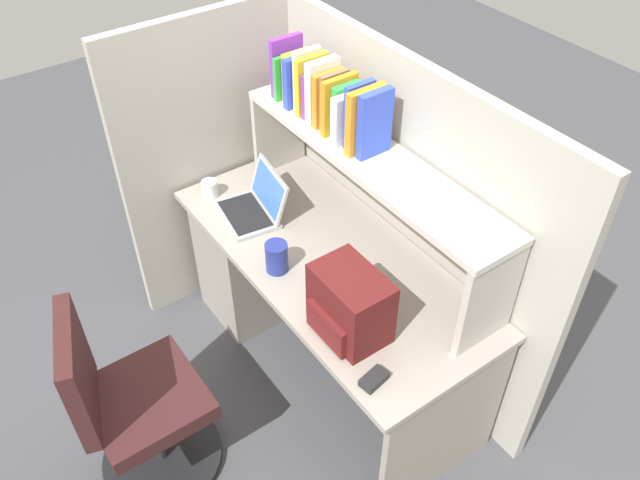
{
  "coord_description": "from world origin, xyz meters",
  "views": [
    {
      "loc": [
        1.65,
        -1.22,
        2.66
      ],
      "look_at": [
        0.0,
        -0.05,
        0.85
      ],
      "focal_mm": 36.52,
      "sensor_mm": 36.0,
      "label": 1
    }
  ],
  "objects": [
    {
      "name": "cubicle_partition_rear",
      "position": [
        0.0,
        0.38,
        0.78
      ],
      "size": [
        1.84,
        0.05,
        1.55
      ],
      "primitive_type": "cube",
      "color": "#B2ADA0",
      "rests_on": "ground_plane"
    },
    {
      "name": "computer_mouse",
      "position": [
        0.62,
        -0.26,
        0.75
      ],
      "size": [
        0.08,
        0.11,
        0.03
      ],
      "primitive_type": "cube",
      "rotation": [
        0.0,
        0.0,
        0.18
      ],
      "color": "#262628",
      "rests_on": "desk"
    },
    {
      "name": "laptop",
      "position": [
        -0.43,
        -0.11,
        0.78
      ],
      "size": [
        0.35,
        0.31,
        0.22
      ],
      "color": "#B7BABF",
      "rests_on": "desk"
    },
    {
      "name": "backpack",
      "position": [
        0.37,
        -0.18,
        0.87
      ],
      "size": [
        0.3,
        0.23,
        0.28
      ],
      "color": "#591919",
      "rests_on": "desk"
    },
    {
      "name": "cubicle_partition_left",
      "position": [
        -0.85,
        -0.05,
        0.78
      ],
      "size": [
        0.05,
        1.06,
        1.55
      ],
      "primitive_type": "cube",
      "color": "#B2ADA0",
      "rests_on": "ground_plane"
    },
    {
      "name": "overhead_hutch",
      "position": [
        0.0,
        0.2,
        1.08
      ],
      "size": [
        1.44,
        0.28,
        0.45
      ],
      "color": "#BCB7AC",
      "rests_on": "desk"
    },
    {
      "name": "reference_books_on_shelf",
      "position": [
        -0.29,
        0.2,
        1.3
      ],
      "size": [
        0.64,
        0.18,
        0.28
      ],
      "color": "purple",
      "rests_on": "overhead_hutch"
    },
    {
      "name": "paper_cup",
      "position": [
        -0.68,
        -0.21,
        0.77
      ],
      "size": [
        0.08,
        0.08,
        0.08
      ],
      "primitive_type": "cylinder",
      "color": "white",
      "rests_on": "desk"
    },
    {
      "name": "desk",
      "position": [
        -0.39,
        0.0,
        0.4
      ],
      "size": [
        1.6,
        0.7,
        0.73
      ],
      "color": "#AAA093",
      "rests_on": "ground_plane"
    },
    {
      "name": "office_chair",
      "position": [
        -0.0,
        -0.97,
        0.39
      ],
      "size": [
        0.52,
        0.54,
        0.93
      ],
      "rotation": [
        0.0,
        0.0,
        2.83
      ],
      "color": "black",
      "rests_on": "ground_plane"
    },
    {
      "name": "ground_plane",
      "position": [
        0.0,
        0.0,
        0.0
      ],
      "size": [
        8.0,
        8.0,
        0.0
      ],
      "primitive_type": "plane",
      "color": "#4C4C51"
    },
    {
      "name": "snack_canister",
      "position": [
        -0.06,
        -0.23,
        0.8
      ],
      "size": [
        0.1,
        0.1,
        0.14
      ],
      "primitive_type": "cylinder",
      "color": "navy",
      "rests_on": "desk"
    }
  ]
}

